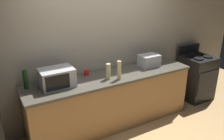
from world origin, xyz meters
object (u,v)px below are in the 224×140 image
at_px(bottle_vinegar, 119,70).
at_px(stove_range, 196,77).
at_px(microwave, 57,78).
at_px(bottle_wine, 25,79).
at_px(mug_red, 86,73).
at_px(bottle_hand_soap, 108,71).
at_px(toaster_oven, 149,61).

bearing_deg(bottle_vinegar, stove_range, 5.13).
bearing_deg(bottle_vinegar, microwave, 166.04).
relative_size(bottle_wine, mug_red, 2.89).
xyz_separation_m(microwave, bottle_wine, (-0.40, 0.14, 0.01)).
xyz_separation_m(bottle_hand_soap, mug_red, (-0.24, 0.29, -0.07)).
bearing_deg(toaster_oven, mug_red, 172.13).
relative_size(microwave, bottle_wine, 1.68).
distance_m(microwave, bottle_hand_soap, 0.78).
xyz_separation_m(microwave, mug_red, (0.53, 0.17, -0.09)).
relative_size(microwave, mug_red, 4.85).
bearing_deg(microwave, toaster_oven, 0.42).
bearing_deg(microwave, mug_red, 17.62).
relative_size(stove_range, bottle_wine, 3.78).
bearing_deg(bottle_vinegar, bottle_wine, 164.33).
distance_m(microwave, bottle_wine, 0.43).
xyz_separation_m(stove_range, bottle_wine, (-3.29, 0.19, 0.58)).
height_order(bottle_hand_soap, bottle_wine, bottle_wine).
xyz_separation_m(bottle_wine, mug_red, (0.94, 0.03, -0.09)).
height_order(stove_range, bottle_vinegar, bottle_vinegar).
bearing_deg(toaster_oven, bottle_wine, 176.41).
relative_size(stove_range, bottle_vinegar, 3.60).
xyz_separation_m(stove_range, bottle_vinegar, (-1.98, -0.18, 0.59)).
height_order(stove_range, mug_red, stove_range).
distance_m(bottle_hand_soap, bottle_wine, 1.21).
bearing_deg(bottle_vinegar, mug_red, 133.35).
bearing_deg(toaster_oven, bottle_hand_soap, -171.35).
bearing_deg(bottle_wine, mug_red, 1.65).
bearing_deg(mug_red, stove_range, -5.30).
bearing_deg(toaster_oven, stove_range, -2.85).
bearing_deg(mug_red, bottle_vinegar, -46.65).
bearing_deg(bottle_wine, bottle_vinegar, -15.67).
xyz_separation_m(bottle_hand_soap, bottle_vinegar, (0.13, -0.10, 0.03)).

